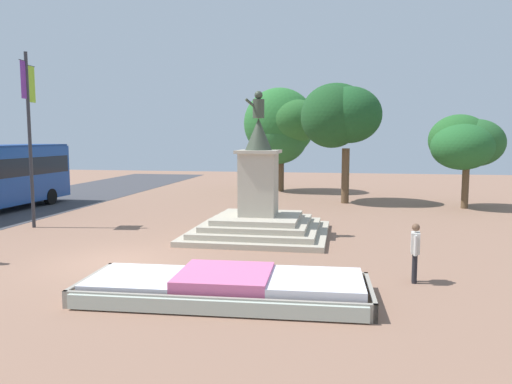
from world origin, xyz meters
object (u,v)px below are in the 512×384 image
(flower_planter, at_px, (229,288))
(statue_monument, at_px, (258,211))
(pedestrian_near_planter, at_px, (415,249))
(banner_pole, at_px, (30,131))

(flower_planter, xyz_separation_m, statue_monument, (-0.58, 7.54, 0.71))
(pedestrian_near_planter, bearing_deg, statue_monument, 132.95)
(flower_planter, xyz_separation_m, pedestrian_near_planter, (4.48, 2.11, 0.63))
(flower_planter, height_order, statue_monument, statue_monument)
(banner_pole, relative_size, pedestrian_near_planter, 4.63)
(flower_planter, height_order, pedestrian_near_planter, pedestrian_near_planter)
(statue_monument, distance_m, pedestrian_near_planter, 7.42)
(banner_pole, distance_m, pedestrian_near_planter, 15.94)
(statue_monument, relative_size, pedestrian_near_planter, 3.53)
(pedestrian_near_planter, bearing_deg, flower_planter, -154.79)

